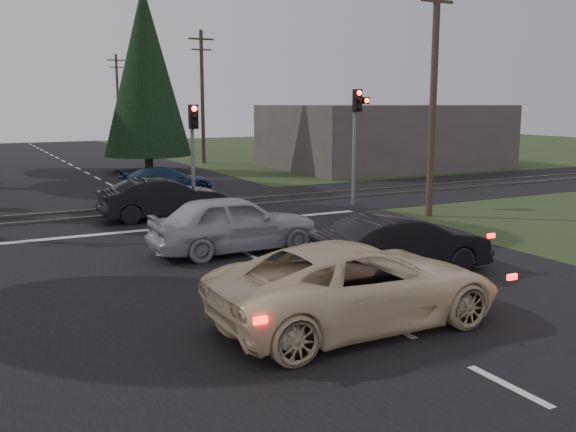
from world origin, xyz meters
TOP-DOWN VIEW (x-y plane):
  - ground at (0.00, 0.00)m, footprint 120.00×120.00m
  - road at (0.00, 10.00)m, footprint 14.00×100.00m
  - rail_corridor at (0.00, 12.00)m, footprint 120.00×8.00m
  - stop_line at (0.00, 8.20)m, footprint 13.00×0.35m
  - rail_near at (0.00, 11.20)m, footprint 120.00×0.12m
  - rail_far at (0.00, 12.80)m, footprint 120.00×0.12m
  - traffic_signal_right at (7.55, 9.47)m, footprint 0.68×0.48m
  - traffic_signal_center at (1.00, 10.68)m, footprint 0.32×0.48m
  - utility_pole_near at (8.50, 6.00)m, footprint 1.80×0.26m
  - utility_pole_mid at (8.50, 30.00)m, footprint 1.80×0.26m
  - utility_pole_far at (8.50, 55.00)m, footprint 1.80×0.26m
  - conifer_tree at (3.50, 26.00)m, footprint 5.20×5.20m
  - building_right at (18.00, 22.00)m, footprint 14.00×10.00m
  - cream_coupe at (-0.52, -2.69)m, footprint 5.73×2.68m
  - dark_hatchback at (2.57, -0.08)m, footprint 4.54×1.83m
  - silver_car at (-0.20, 3.98)m, footprint 4.81×1.97m
  - blue_sedan at (1.48, 15.93)m, footprint 4.43×1.96m
  - dark_car_far at (-0.42, 10.05)m, footprint 4.53×1.59m

SIDE VIEW (x-z plane):
  - ground at x=0.00m, z-range 0.00..0.00m
  - road at x=0.00m, z-range 0.00..0.01m
  - rail_corridor at x=0.00m, z-range 0.00..0.01m
  - stop_line at x=0.00m, z-range 0.01..0.01m
  - rail_near at x=0.00m, z-range 0.00..0.10m
  - rail_far at x=0.00m, z-range 0.00..0.10m
  - blue_sedan at x=1.48m, z-range 0.00..1.26m
  - dark_hatchback at x=2.57m, z-range 0.00..1.46m
  - dark_car_far at x=-0.42m, z-range 0.00..1.49m
  - cream_coupe at x=-0.52m, z-range 0.00..1.59m
  - silver_car at x=-0.20m, z-range 0.00..1.64m
  - building_right at x=18.00m, z-range 0.00..4.00m
  - traffic_signal_center at x=1.00m, z-range 0.76..4.86m
  - traffic_signal_right at x=7.55m, z-range 0.96..5.66m
  - utility_pole_near at x=8.50m, z-range 0.23..9.23m
  - utility_pole_mid at x=8.50m, z-range 0.23..9.23m
  - utility_pole_far at x=8.50m, z-range 0.23..9.23m
  - conifer_tree at x=3.50m, z-range 0.49..11.49m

